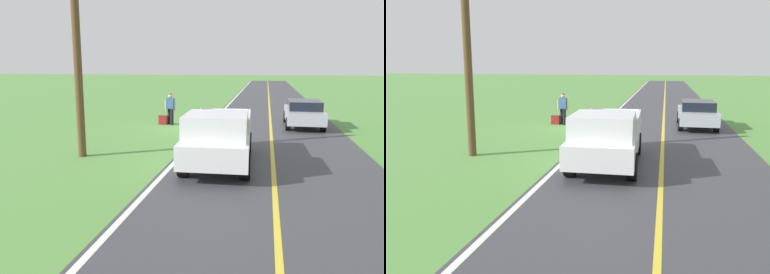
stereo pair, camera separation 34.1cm
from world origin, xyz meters
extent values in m
plane|color=#568E42|center=(0.00, 0.00, 0.00)|extent=(200.00, 200.00, 0.00)
cube|color=#3D3D42|center=(-4.11, 0.00, 0.00)|extent=(6.91, 120.00, 0.00)
cube|color=silver|center=(-0.84, 0.00, 0.01)|extent=(0.16, 117.60, 0.00)
cube|color=gold|center=(-4.11, 0.00, 0.01)|extent=(0.14, 117.60, 0.00)
cylinder|color=black|center=(1.19, -1.00, 0.44)|extent=(0.18, 0.18, 0.88)
cylinder|color=black|center=(1.41, -1.25, 0.44)|extent=(0.18, 0.18, 0.88)
cube|color=#335999|center=(1.30, -1.12, 1.17)|extent=(0.41, 0.27, 0.58)
sphere|color=tan|center=(1.30, -1.12, 1.57)|extent=(0.23, 0.23, 0.23)
sphere|color=#4C564C|center=(1.30, -1.12, 1.65)|extent=(0.20, 0.20, 0.20)
cube|color=#591E19|center=(1.29, -1.32, 1.20)|extent=(0.33, 0.21, 0.44)
cylinder|color=tan|center=(1.04, -1.10, 1.06)|extent=(0.10, 0.10, 0.58)
cylinder|color=tan|center=(1.56, -1.11, 1.06)|extent=(0.10, 0.10, 0.58)
cube|color=maroon|center=(1.72, -1.09, 0.25)|extent=(0.47, 0.21, 0.50)
cube|color=silver|center=(-2.33, 6.79, 0.75)|extent=(2.16, 5.46, 0.70)
cube|color=silver|center=(-2.37, 7.98, 1.46)|extent=(1.90, 2.21, 0.72)
cube|color=black|center=(-2.37, 7.98, 1.53)|extent=(1.72, 1.35, 0.43)
cube|color=silver|center=(-3.24, 5.68, 1.33)|extent=(0.19, 3.03, 0.45)
cube|color=silver|center=(-1.36, 5.74, 1.33)|extent=(0.19, 3.03, 0.45)
cube|color=silver|center=(-2.25, 4.20, 1.33)|extent=(1.84, 0.15, 0.45)
cylinder|color=black|center=(-3.28, 8.51, 0.40)|extent=(0.32, 0.81, 0.80)
cylinder|color=black|center=(-1.48, 8.57, 0.40)|extent=(0.32, 0.81, 0.80)
cylinder|color=black|center=(-3.19, 5.21, 0.40)|extent=(0.32, 0.81, 0.80)
cylinder|color=black|center=(-1.39, 5.27, 0.40)|extent=(0.32, 0.81, 0.80)
cube|color=#B2B7C1|center=(-5.80, -1.77, 0.64)|extent=(1.88, 4.41, 0.62)
cube|color=black|center=(-5.80, -1.57, 1.18)|extent=(1.64, 2.39, 0.46)
cylinder|color=black|center=(-4.97, -3.17, 0.33)|extent=(0.24, 0.66, 0.66)
cylinder|color=black|center=(-6.66, -3.16, 0.33)|extent=(0.24, 0.66, 0.66)
cylinder|color=black|center=(-4.95, -0.37, 0.33)|extent=(0.24, 0.66, 0.66)
cylinder|color=black|center=(-6.64, -0.36, 0.33)|extent=(0.24, 0.66, 0.66)
cylinder|color=brown|center=(2.64, 6.73, 3.73)|extent=(0.28, 0.28, 7.46)
camera|label=1|loc=(-3.79, 19.41, 3.28)|focal=36.30mm
camera|label=2|loc=(-4.13, 19.34, 3.28)|focal=36.30mm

